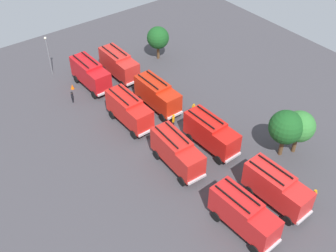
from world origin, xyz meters
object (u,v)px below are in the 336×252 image
Objects in this scene: firefighter_0 at (72,97)px; fire_truck_5 at (157,94)px; traffic_cone_1 at (133,93)px; traffic_cone_2 at (231,146)px; fire_truck_0 at (90,73)px; fire_truck_6 at (211,133)px; firefighter_1 at (314,196)px; lamppost at (48,53)px; firefighter_2 at (194,109)px; tree_1 at (286,127)px; tree_0 at (158,38)px; fire_truck_4 at (119,64)px; fire_truck_1 at (129,110)px; fire_truck_3 at (244,214)px; firefighter_3 at (174,120)px; fire_truck_7 at (277,187)px; tree_2 at (299,127)px; traffic_cone_0 at (72,87)px; fire_truck_2 at (177,152)px.

fire_truck_5 is at bearing -8.23° from firefighter_0.
traffic_cone_1 reaches higher than traffic_cone_2.
fire_truck_0 and fire_truck_6 have the same top height.
firefighter_1 is 40.03m from lamppost.
firefighter_2 is (11.88, 11.13, 0.02)m from firefighter_0.
tree_1 is at bearing 21.24° from fire_truck_0.
fire_truck_0 is 1.39× the size of tree_0.
fire_truck_6 reaches higher than traffic_cone_2.
traffic_cone_2 is (7.54, -0.59, -0.64)m from firefighter_2.
fire_truck_0 is at bearing -87.06° from tree_0.
firefighter_2 is at bearing 11.37° from fire_truck_4.
fire_truck_1 is 12.67× the size of traffic_cone_2.
fire_truck_3 is 1.01× the size of fire_truck_5.
firefighter_2 reaches higher than traffic_cone_2.
lamppost reaches higher than firefighter_2.
tree_1 reaches higher than firefighter_2.
fire_truck_3 is 1.21× the size of lamppost.
firefighter_3 reaches higher than traffic_cone_2.
tree_0 is at bearing 96.20° from fire_truck_4.
fire_truck_5 is at bearing 58.17° from firefighter_1.
fire_truck_4 is at bearing 55.86° from firefighter_1.
traffic_cone_2 is (-4.16, -3.85, -3.73)m from tree_1.
fire_truck_4 is 12.63× the size of traffic_cone_2.
fire_truck_3 is (19.89, -0.19, 0.00)m from fire_truck_1.
traffic_cone_1 is at bearing 59.31° from firefighter_1.
fire_truck_4 is 4.44× the size of firefighter_0.
fire_truck_3 is 4.98m from fire_truck_7.
tree_1 reaches higher than fire_truck_5.
traffic_cone_2 is at bearing 55.07° from firefighter_1.
fire_truck_5 is 3.94× the size of firefighter_1.
fire_truck_1 reaches higher than traffic_cone_2.
tree_1 is at bearing 34.35° from fire_truck_1.
traffic_cone_2 is (21.77, -5.36, -3.21)m from tree_0.
firefighter_3 is at bearing -144.91° from tree_2.
firefighter_0 is at bearing -155.61° from fire_truck_6.
fire_truck_7 is at bearing -14.04° from traffic_cone_2.
tree_2 is (25.92, 12.11, 1.58)m from fire_truck_0.
tree_0 reaches higher than traffic_cone_0.
fire_truck_2 is at bearing -77.65° from firefighter_3.
tree_0 reaches higher than fire_truck_1.
fire_truck_1 reaches higher than traffic_cone_1.
firefighter_0 is 0.27× the size of tree_1.
fire_truck_2 reaches higher than traffic_cone_2.
tree_2 is (-6.23, 4.53, 2.69)m from firefighter_1.
fire_truck_5 is at bearing -36.51° from tree_0.
fire_truck_0 and fire_truck_5 have the same top height.
fire_truck_4 is 3.93× the size of firefighter_1.
fire_truck_3 and fire_truck_6 have the same top height.
firefighter_1 is (31.89, 3.12, -1.11)m from fire_truck_4.
tree_2 reaches higher than firefighter_1.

